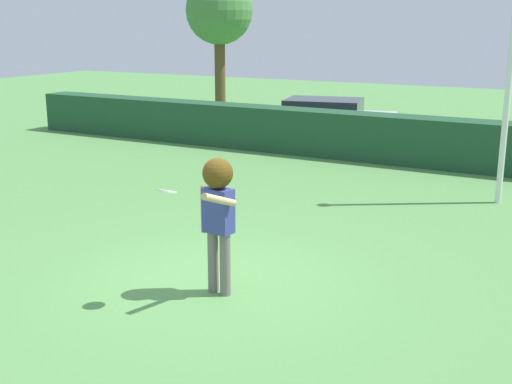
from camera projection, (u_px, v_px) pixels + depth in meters
name	position (u px, v px, depth m)	size (l,w,h in m)	color
ground_plane	(213.00, 281.00, 9.14)	(60.00, 60.00, 0.00)	#568F4A
person	(218.00, 205.00, 8.44)	(0.56, 0.81, 1.82)	slate
frisbee	(167.00, 191.00, 8.03)	(0.25, 0.25, 0.09)	white
lamppost	(512.00, 47.00, 12.36)	(0.24, 0.24, 5.42)	silver
hedge_row	(405.00, 140.00, 16.61)	(23.73, 0.90, 1.19)	#1F482D
parked_car_silver	(323.00, 118.00, 19.78)	(4.47, 2.57, 1.25)	#B7B7BC
birch_tree	(219.00, 12.00, 26.24)	(2.66, 2.66, 5.23)	brown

